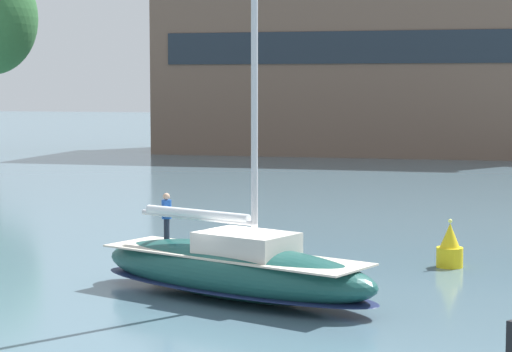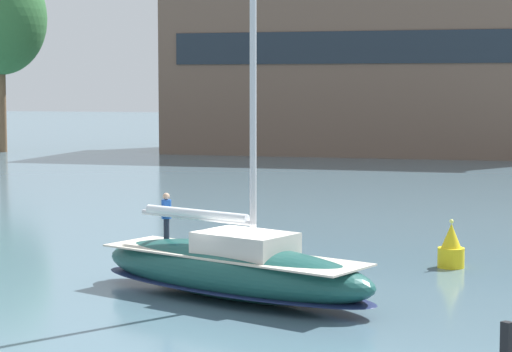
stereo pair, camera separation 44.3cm
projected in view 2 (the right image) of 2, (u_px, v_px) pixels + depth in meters
ground_plane at (232, 298)px, 32.43m from camera, size 400.00×400.00×0.00m
waterfront_building at (366, 56)px, 100.54m from camera, size 39.71×17.49×19.48m
tree_shore_left at (0, 18)px, 100.81m from camera, size 9.40×9.40×19.34m
sailboat_main at (233, 268)px, 32.33m from camera, size 11.08×6.86×14.76m
channel_buoy at (451, 249)px, 37.75m from camera, size 1.01×1.01×1.85m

